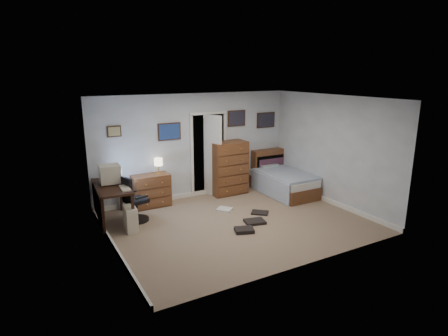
# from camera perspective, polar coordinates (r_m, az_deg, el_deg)

# --- Properties ---
(floor) EXTENTS (5.00, 4.00, 0.02)m
(floor) POSITION_cam_1_polar(r_m,az_deg,el_deg) (7.73, 2.06, -8.35)
(floor) COLOR gray
(floor) RESTS_ON ground
(computer_desk) EXTENTS (0.73, 1.41, 0.79)m
(computer_desk) POSITION_cam_1_polar(r_m,az_deg,el_deg) (7.83, -17.38, -3.90)
(computer_desk) COLOR #321810
(computer_desk) RESTS_ON floor
(crt_monitor) EXTENTS (0.43, 0.41, 0.38)m
(crt_monitor) POSITION_cam_1_polar(r_m,az_deg,el_deg) (7.88, -16.98, -0.89)
(crt_monitor) COLOR beige
(crt_monitor) RESTS_ON computer_desk
(keyboard) EXTENTS (0.19, 0.43, 0.03)m
(keyboard) POSITION_cam_1_polar(r_m,az_deg,el_deg) (7.49, -14.87, -2.97)
(keyboard) COLOR beige
(keyboard) RESTS_ON computer_desk
(pc_tower) EXTENTS (0.24, 0.46, 0.47)m
(pc_tower) POSITION_cam_1_polar(r_m,az_deg,el_deg) (7.50, -14.03, -7.49)
(pc_tower) COLOR beige
(pc_tower) RESTS_ON floor
(office_chair) EXTENTS (0.57, 0.57, 0.96)m
(office_chair) POSITION_cam_1_polar(r_m,az_deg,el_deg) (7.85, -13.54, -5.39)
(office_chair) COLOR black
(office_chair) RESTS_ON floor
(media_stack) EXTENTS (0.15, 0.15, 0.73)m
(media_stack) POSITION_cam_1_polar(r_m,az_deg,el_deg) (8.81, -18.77, -3.64)
(media_stack) COLOR maroon
(media_stack) RESTS_ON floor
(low_dresser) EXTENTS (0.84, 0.42, 0.74)m
(low_dresser) POSITION_cam_1_polar(r_m,az_deg,el_deg) (8.65, -11.04, -3.41)
(low_dresser) COLOR brown
(low_dresser) RESTS_ON floor
(table_lamp) EXTENTS (0.19, 0.19, 0.36)m
(table_lamp) POSITION_cam_1_polar(r_m,az_deg,el_deg) (8.54, -9.97, 0.84)
(table_lamp) COLOR gold
(table_lamp) RESTS_ON low_dresser
(doorway) EXTENTS (0.96, 1.12, 2.05)m
(doorway) POSITION_cam_1_polar(r_m,az_deg,el_deg) (9.49, -3.19, 2.40)
(doorway) COLOR black
(doorway) RESTS_ON floor
(tall_dresser) EXTENTS (0.91, 0.54, 1.32)m
(tall_dresser) POSITION_cam_1_polar(r_m,az_deg,el_deg) (9.32, 0.63, 0.04)
(tall_dresser) COLOR brown
(tall_dresser) RESTS_ON floor
(headboard_bookcase) EXTENTS (1.09, 0.30, 0.98)m
(headboard_bookcase) POSITION_cam_1_polar(r_m,az_deg,el_deg) (10.17, 7.04, 0.32)
(headboard_bookcase) COLOR brown
(headboard_bookcase) RESTS_ON floor
(bed) EXTENTS (1.00, 1.84, 0.60)m
(bed) POSITION_cam_1_polar(r_m,az_deg,el_deg) (9.55, 8.91, -2.14)
(bed) COLOR brown
(bed) RESTS_ON floor
(wall_posters) EXTENTS (4.38, 0.04, 0.60)m
(wall_posters) POSITION_cam_1_polar(r_m,az_deg,el_deg) (9.21, -1.20, 6.74)
(wall_posters) COLOR #331E11
(wall_posters) RESTS_ON floor
(floor_clutter) EXTENTS (1.25, 1.58, 0.07)m
(floor_clutter) POSITION_cam_1_polar(r_m,az_deg,el_deg) (7.76, 3.44, -7.95)
(floor_clutter) COLOR black
(floor_clutter) RESTS_ON floor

